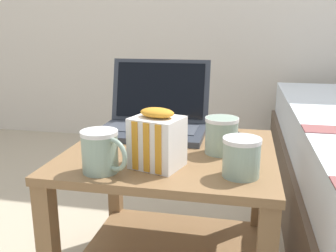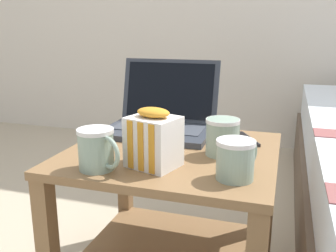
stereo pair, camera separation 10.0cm
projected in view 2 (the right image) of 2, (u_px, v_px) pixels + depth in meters
The scene contains 7 objects.
bedside_table at pixel (172, 202), 1.10m from camera, with size 0.58×0.54×0.46m.
laptop at pixel (161, 118), 1.24m from camera, with size 0.34×0.28×0.23m.
mug_front_left at pixel (236, 157), 0.85m from camera, with size 0.09×0.12×0.09m.
mug_front_right at pixel (223, 135), 1.01m from camera, with size 0.09×0.13×0.10m.
mug_mid_center at pixel (97, 147), 0.90m from camera, with size 0.13×0.09×0.10m.
snack_bag at pixel (153, 140), 0.92m from camera, with size 0.14×0.13×0.15m.
cell_phone at pixel (240, 139), 1.15m from camera, with size 0.13×0.16×0.01m.
Camera 2 is at (0.30, -0.97, 0.80)m, focal length 40.00 mm.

